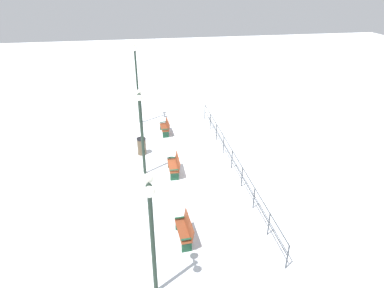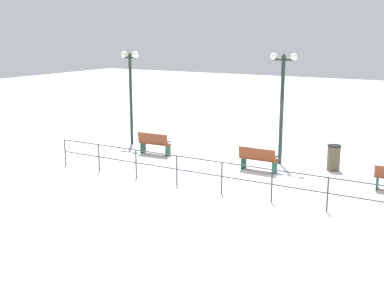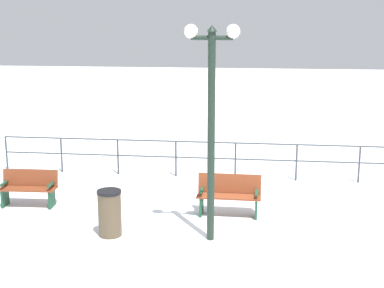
{
  "view_description": "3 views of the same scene",
  "coord_description": "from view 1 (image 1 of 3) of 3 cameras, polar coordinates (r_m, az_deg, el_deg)",
  "views": [
    {
      "loc": [
        1.48,
        14.57,
        9.19
      ],
      "look_at": [
        -1.25,
        -0.9,
        1.15
      ],
      "focal_mm": 31.28,
      "sensor_mm": 36.0,
      "label": 1
    },
    {
      "loc": [
        -17.05,
        -6.94,
        5.11
      ],
      "look_at": [
        -2.09,
        1.77,
        1.22
      ],
      "focal_mm": 46.7,
      "sensor_mm": 36.0,
      "label": 2
    },
    {
      "loc": [
        11.88,
        0.66,
        4.42
      ],
      "look_at": [
        -2.51,
        -1.16,
        1.13
      ],
      "focal_mm": 51.24,
      "sensor_mm": 36.0,
      "label": 3
    }
  ],
  "objects": [
    {
      "name": "ground_plane",
      "position": [
        17.29,
        -3.57,
        -5.06
      ],
      "size": [
        80.0,
        80.0,
        0.0
      ],
      "primitive_type": "plane",
      "color": "white",
      "rests_on": "ground"
    },
    {
      "name": "bench_nearest",
      "position": [
        21.37,
        -4.57,
        2.89
      ],
      "size": [
        0.56,
        1.38,
        0.87
      ],
      "rotation": [
        0.0,
        0.0,
        0.05
      ],
      "color": "brown",
      "rests_on": "ground"
    },
    {
      "name": "bench_second",
      "position": [
        17.06,
        -2.99,
        -3.63
      ],
      "size": [
        0.55,
        1.47,
        0.93
      ],
      "rotation": [
        0.0,
        0.0,
        -0.01
      ],
      "color": "brown",
      "rests_on": "ground"
    },
    {
      "name": "bench_third",
      "position": [
        13.12,
        -1.17,
        -14.38
      ],
      "size": [
        0.56,
        1.46,
        0.96
      ],
      "rotation": [
        0.0,
        0.0,
        0.05
      ],
      "color": "brown",
      "rests_on": "ground"
    },
    {
      "name": "lamppost_near",
      "position": [
        22.18,
        -9.48,
        12.23
      ],
      "size": [
        0.29,
        1.08,
        5.26
      ],
      "color": "#1E2D23",
      "rests_on": "ground"
    },
    {
      "name": "lamppost_middle",
      "position": [
        16.16,
        -8.65,
        3.71
      ],
      "size": [
        0.27,
        1.08,
        4.35
      ],
      "color": "#1E2D23",
      "rests_on": "ground"
    },
    {
      "name": "lamppost_far",
      "position": [
        9.74,
        -7.0,
        -12.27
      ],
      "size": [
        0.31,
        0.94,
        4.29
      ],
      "color": "#1E2D23",
      "rests_on": "ground"
    },
    {
      "name": "waterfront_railing",
      "position": [
        17.5,
        6.85,
        -2.12
      ],
      "size": [
        0.05,
        13.74,
        1.06
      ],
      "color": "#383D42",
      "rests_on": "ground"
    },
    {
      "name": "trash_bin",
      "position": [
        19.07,
        -8.58,
        -0.36
      ],
      "size": [
        0.51,
        0.51,
        0.98
      ],
      "color": "brown",
      "rests_on": "ground"
    }
  ]
}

